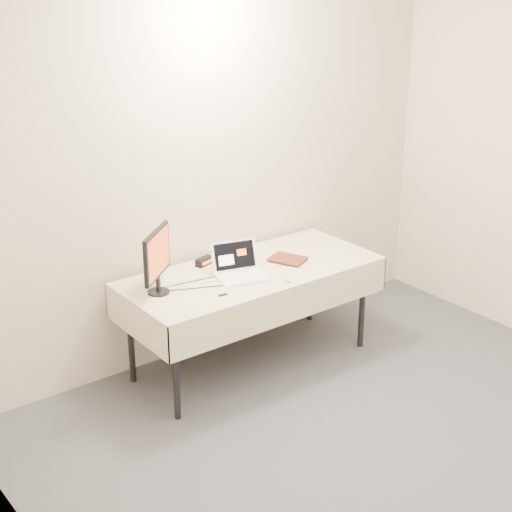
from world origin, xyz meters
TOP-DOWN VIEW (x-y plane):
  - ground at (0.00, 0.00)m, footprint 5.00×5.00m
  - back_wall at (0.00, 2.50)m, footprint 4.00×0.10m
  - table at (0.00, 2.05)m, footprint 1.86×0.81m
  - laptop at (-0.13, 2.01)m, footprint 0.40×0.38m
  - monitor at (-0.72, 2.10)m, footprint 0.34×0.29m
  - book at (0.23, 1.98)m, footprint 0.18×0.10m
  - alarm_clock at (-0.21, 2.32)m, footprint 0.14×0.09m
  - clicker at (0.08, 1.74)m, footprint 0.06×0.09m
  - paper_form at (0.46, 1.99)m, footprint 0.19×0.27m
  - usb_dongle at (-0.41, 1.81)m, footprint 0.06×0.02m

SIDE VIEW (x-z plane):
  - ground at x=0.00m, z-range 0.00..0.00m
  - table at x=0.00m, z-range 0.31..1.05m
  - paper_form at x=0.46m, z-range 0.74..0.74m
  - usb_dongle at x=-0.41m, z-range 0.74..0.75m
  - clicker at x=0.08m, z-range 0.74..0.76m
  - alarm_clock at x=-0.21m, z-range 0.74..0.79m
  - laptop at x=-0.13m, z-range 0.68..0.90m
  - book at x=0.23m, z-range 0.74..0.99m
  - monitor at x=-0.72m, z-range 0.78..1.21m
  - back_wall at x=0.00m, z-range 0.00..2.70m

